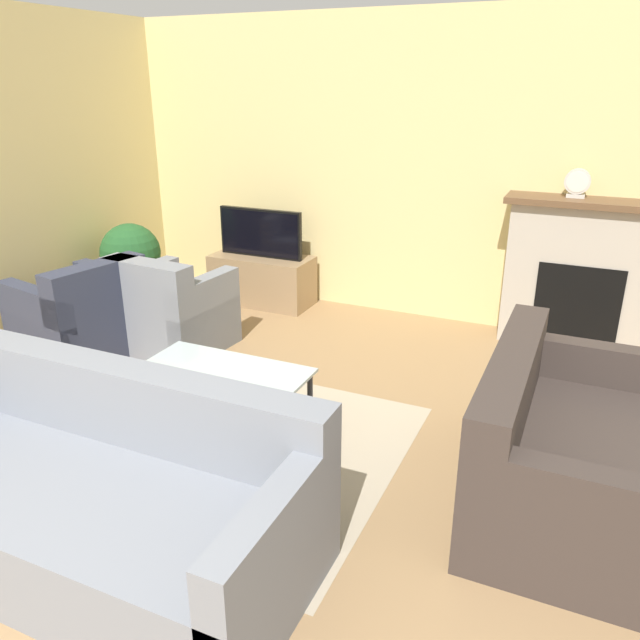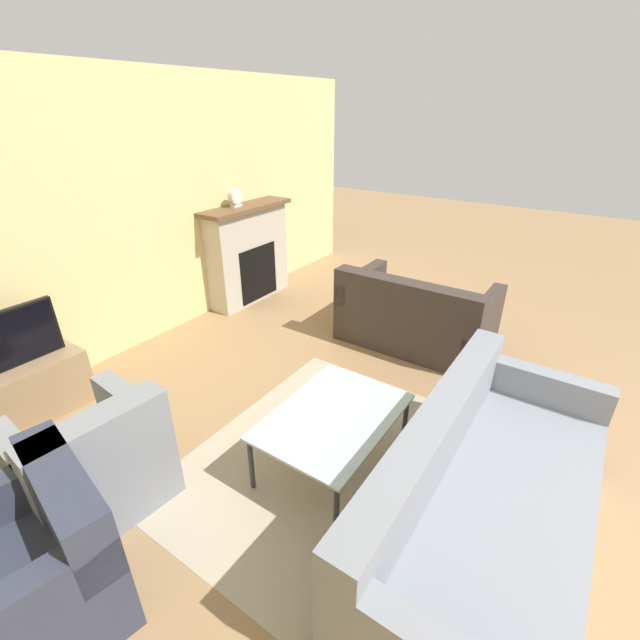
{
  "view_description": "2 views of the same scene",
  "coord_description": "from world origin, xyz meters",
  "px_view_note": "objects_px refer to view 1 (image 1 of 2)",
  "views": [
    {
      "loc": [
        1.84,
        -0.46,
        2.13
      ],
      "look_at": [
        0.34,
        2.87,
        0.72
      ],
      "focal_mm": 35.0,
      "sensor_mm": 36.0,
      "label": 1
    },
    {
      "loc": [
        -2.12,
        1.14,
        2.34
      ],
      "look_at": [
        0.28,
        2.77,
        0.88
      ],
      "focal_mm": 24.0,
      "sensor_mm": 36.0,
      "label": 2
    }
  ],
  "objects_px": {
    "couch_sectional": "(91,496)",
    "coffee_table": "(214,383)",
    "tv": "(260,233)",
    "potted_plant": "(131,256)",
    "couch_loveseat": "(571,457)",
    "armchair_by_window": "(81,321)",
    "armchair_accent": "(172,315)",
    "mantel_clock": "(577,183)"
  },
  "relations": [
    {
      "from": "tv",
      "to": "armchair_by_window",
      "type": "height_order",
      "value": "tv"
    },
    {
      "from": "tv",
      "to": "coffee_table",
      "type": "bearing_deg",
      "value": -67.09
    },
    {
      "from": "armchair_by_window",
      "to": "potted_plant",
      "type": "xyz_separation_m",
      "value": [
        -0.32,
        1.02,
        0.25
      ]
    },
    {
      "from": "couch_sectional",
      "to": "armchair_by_window",
      "type": "distance_m",
      "value": 2.41
    },
    {
      "from": "couch_sectional",
      "to": "armchair_by_window",
      "type": "relative_size",
      "value": 2.28
    },
    {
      "from": "coffee_table",
      "to": "armchair_accent",
      "type": "bearing_deg",
      "value": 136.29
    },
    {
      "from": "couch_loveseat",
      "to": "mantel_clock",
      "type": "xyz_separation_m",
      "value": [
        -0.25,
        2.3,
        1.08
      ]
    },
    {
      "from": "armchair_accent",
      "to": "potted_plant",
      "type": "height_order",
      "value": "potted_plant"
    },
    {
      "from": "coffee_table",
      "to": "couch_sectional",
      "type": "bearing_deg",
      "value": -90.87
    },
    {
      "from": "mantel_clock",
      "to": "tv",
      "type": "bearing_deg",
      "value": -176.86
    },
    {
      "from": "armchair_by_window",
      "to": "armchair_accent",
      "type": "distance_m",
      "value": 0.72
    },
    {
      "from": "potted_plant",
      "to": "armchair_accent",
      "type": "bearing_deg",
      "value": -33.91
    },
    {
      "from": "coffee_table",
      "to": "couch_loveseat",
      "type": "bearing_deg",
      "value": 6.89
    },
    {
      "from": "tv",
      "to": "potted_plant",
      "type": "distance_m",
      "value": 1.26
    },
    {
      "from": "armchair_by_window",
      "to": "potted_plant",
      "type": "relative_size",
      "value": 1.12
    },
    {
      "from": "couch_sectional",
      "to": "coffee_table",
      "type": "xyz_separation_m",
      "value": [
        0.02,
        1.04,
        0.12
      ]
    },
    {
      "from": "couch_loveseat",
      "to": "coffee_table",
      "type": "distance_m",
      "value": 2.05
    },
    {
      "from": "tv",
      "to": "mantel_clock",
      "type": "height_order",
      "value": "mantel_clock"
    },
    {
      "from": "mantel_clock",
      "to": "coffee_table",
      "type": "bearing_deg",
      "value": -125.07
    },
    {
      "from": "couch_sectional",
      "to": "couch_loveseat",
      "type": "xyz_separation_m",
      "value": [
        2.05,
        1.28,
        0.0
      ]
    },
    {
      "from": "tv",
      "to": "potted_plant",
      "type": "height_order",
      "value": "tv"
    },
    {
      "from": "couch_sectional",
      "to": "armchair_by_window",
      "type": "xyz_separation_m",
      "value": [
        -1.7,
        1.71,
        0.02
      ]
    },
    {
      "from": "coffee_table",
      "to": "potted_plant",
      "type": "height_order",
      "value": "potted_plant"
    },
    {
      "from": "armchair_by_window",
      "to": "couch_loveseat",
      "type": "bearing_deg",
      "value": 94.57
    },
    {
      "from": "tv",
      "to": "mantel_clock",
      "type": "relative_size",
      "value": 3.86
    },
    {
      "from": "armchair_accent",
      "to": "mantel_clock",
      "type": "bearing_deg",
      "value": -148.44
    },
    {
      "from": "tv",
      "to": "couch_sectional",
      "type": "xyz_separation_m",
      "value": [
        1.0,
        -3.43,
        -0.44
      ]
    },
    {
      "from": "armchair_by_window",
      "to": "potted_plant",
      "type": "height_order",
      "value": "potted_plant"
    },
    {
      "from": "couch_loveseat",
      "to": "mantel_clock",
      "type": "bearing_deg",
      "value": 6.13
    },
    {
      "from": "armchair_by_window",
      "to": "armchair_accent",
      "type": "bearing_deg",
      "value": 135.7
    },
    {
      "from": "mantel_clock",
      "to": "couch_loveseat",
      "type": "bearing_deg",
      "value": -83.87
    },
    {
      "from": "tv",
      "to": "couch_loveseat",
      "type": "distance_m",
      "value": 3.75
    },
    {
      "from": "armchair_by_window",
      "to": "armchair_accent",
      "type": "xyz_separation_m",
      "value": [
        0.59,
        0.41,
        0.0
      ]
    },
    {
      "from": "tv",
      "to": "couch_sectional",
      "type": "bearing_deg",
      "value": -73.81
    },
    {
      "from": "couch_sectional",
      "to": "mantel_clock",
      "type": "xyz_separation_m",
      "value": [
        1.8,
        3.58,
        1.08
      ]
    },
    {
      "from": "couch_loveseat",
      "to": "potted_plant",
      "type": "xyz_separation_m",
      "value": [
        -4.07,
        1.44,
        0.26
      ]
    },
    {
      "from": "coffee_table",
      "to": "mantel_clock",
      "type": "bearing_deg",
      "value": 54.93
    },
    {
      "from": "potted_plant",
      "to": "tv",
      "type": "bearing_deg",
      "value": 34.52
    },
    {
      "from": "tv",
      "to": "coffee_table",
      "type": "height_order",
      "value": "tv"
    },
    {
      "from": "couch_sectional",
      "to": "coffee_table",
      "type": "relative_size",
      "value": 2.09
    },
    {
      "from": "potted_plant",
      "to": "mantel_clock",
      "type": "height_order",
      "value": "mantel_clock"
    },
    {
      "from": "couch_loveseat",
      "to": "armchair_accent",
      "type": "bearing_deg",
      "value": 75.28
    }
  ]
}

